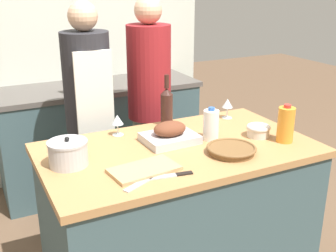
{
  "coord_description": "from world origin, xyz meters",
  "views": [
    {
      "loc": [
        -1.0,
        -1.88,
        1.77
      ],
      "look_at": [
        0.0,
        0.13,
        0.97
      ],
      "focal_mm": 45.0,
      "sensor_mm": 36.0,
      "label": 1
    }
  ],
  "objects": [
    {
      "name": "knife_chef",
      "position": [
        -0.32,
        -0.29,
        0.89
      ],
      "size": [
        0.25,
        0.14,
        0.01
      ],
      "color": "#B7B7BC",
      "rests_on": "kitchen_island"
    },
    {
      "name": "person_cook_aproned",
      "position": [
        -0.27,
        0.77,
        0.91
      ],
      "size": [
        0.31,
        0.32,
        1.63
      ],
      "rotation": [
        0.0,
        0.0,
        0.02
      ],
      "color": "beige",
      "rests_on": "ground_plane"
    },
    {
      "name": "roasting_pan",
      "position": [
        -0.01,
        0.08,
        0.94
      ],
      "size": [
        0.3,
        0.24,
        0.12
      ],
      "color": "#BCBCC1",
      "rests_on": "kitchen_island"
    },
    {
      "name": "back_counter",
      "position": [
        0.0,
        1.46,
        0.45
      ],
      "size": [
        1.71,
        0.6,
        0.91
      ],
      "color": "#3D565B",
      "rests_on": "ground_plane"
    },
    {
      "name": "milk_jug",
      "position": [
        0.22,
        0.02,
        0.98
      ],
      "size": [
        0.09,
        0.09,
        0.19
      ],
      "color": "white",
      "rests_on": "kitchen_island"
    },
    {
      "name": "condiment_bottle_extra",
      "position": [
        0.13,
        1.62,
        1.0
      ],
      "size": [
        0.06,
        0.06,
        0.2
      ],
      "color": "#234C28",
      "rests_on": "back_counter"
    },
    {
      "name": "kitchen_island",
      "position": [
        0.0,
        0.0,
        0.45
      ],
      "size": [
        1.49,
        0.85,
        0.89
      ],
      "color": "#3D565B",
      "rests_on": "ground_plane"
    },
    {
      "name": "cutting_board",
      "position": [
        -0.29,
        -0.2,
        0.9
      ],
      "size": [
        0.34,
        0.22,
        0.02
      ],
      "color": "tan",
      "rests_on": "kitchen_island"
    },
    {
      "name": "mixing_bowl",
      "position": [
        0.49,
        -0.07,
        0.93
      ],
      "size": [
        0.14,
        0.14,
        0.07
      ],
      "color": "beige",
      "rests_on": "kitchen_island"
    },
    {
      "name": "person_cook_guest",
      "position": [
        0.19,
        0.81,
        0.92
      ],
      "size": [
        0.31,
        0.31,
        1.65
      ],
      "rotation": [
        0.0,
        0.0,
        -0.4
      ],
      "color": "beige",
      "rests_on": "ground_plane"
    },
    {
      "name": "juice_jug",
      "position": [
        0.57,
        -0.2,
        0.99
      ],
      "size": [
        0.09,
        0.09,
        0.22
      ],
      "color": "orange",
      "rests_on": "kitchen_island"
    },
    {
      "name": "wine_glass_left",
      "position": [
        -0.23,
        0.32,
        0.98
      ],
      "size": [
        0.07,
        0.07,
        0.12
      ],
      "color": "silver",
      "rests_on": "kitchen_island"
    },
    {
      "name": "condiment_bottle_tall",
      "position": [
        -0.28,
        1.31,
        0.99
      ],
      "size": [
        0.06,
        0.06,
        0.18
      ],
      "color": "#332D28",
      "rests_on": "back_counter"
    },
    {
      "name": "wine_bottle_green",
      "position": [
        0.1,
        0.35,
        1.02
      ],
      "size": [
        0.08,
        0.08,
        0.32
      ],
      "color": "#381E19",
      "rests_on": "kitchen_island"
    },
    {
      "name": "knife_paring",
      "position": [
        -0.19,
        -0.3,
        0.89
      ],
      "size": [
        0.21,
        0.06,
        0.01
      ],
      "color": "#B7B7BC",
      "rests_on": "kitchen_island"
    },
    {
      "name": "back_wall",
      "position": [
        0.0,
        1.81,
        1.27
      ],
      "size": [
        2.21,
        0.1,
        2.55
      ],
      "color": "silver",
      "rests_on": "ground_plane"
    },
    {
      "name": "wine_glass_right",
      "position": [
        0.52,
        0.3,
        0.98
      ],
      "size": [
        0.07,
        0.07,
        0.13
      ],
      "color": "silver",
      "rests_on": "kitchen_island"
    },
    {
      "name": "condiment_bottle_short",
      "position": [
        0.42,
        1.44,
        1.0
      ],
      "size": [
        0.05,
        0.05,
        0.21
      ],
      "color": "#234C28",
      "rests_on": "back_counter"
    },
    {
      "name": "stock_pot",
      "position": [
        -0.59,
        0.03,
        0.95
      ],
      "size": [
        0.2,
        0.2,
        0.15
      ],
      "color": "#B7B7BC",
      "rests_on": "kitchen_island"
    },
    {
      "name": "wicker_basket",
      "position": [
        0.21,
        -0.2,
        0.91
      ],
      "size": [
        0.26,
        0.26,
        0.04
      ],
      "color": "brown",
      "rests_on": "kitchen_island"
    }
  ]
}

